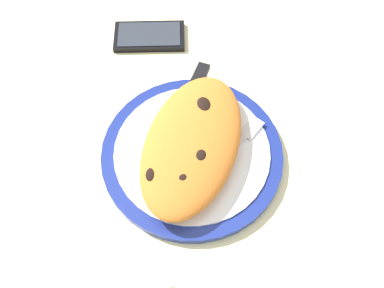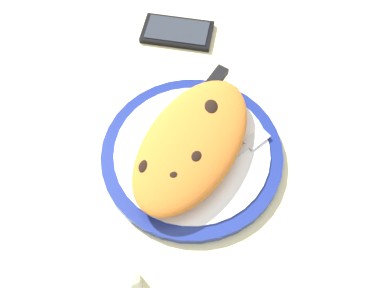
{
  "view_description": "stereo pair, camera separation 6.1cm",
  "coord_description": "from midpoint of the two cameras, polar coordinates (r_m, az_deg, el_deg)",
  "views": [
    {
      "loc": [
        -26.38,
        -14.46,
        56.75
      ],
      "look_at": [
        0.0,
        0.0,
        3.76
      ],
      "focal_mm": 38.68,
      "sensor_mm": 36.0,
      "label": 1
    },
    {
      "loc": [
        -22.93,
        -19.47,
        56.75
      ],
      "look_at": [
        0.0,
        0.0,
        3.76
      ],
      "focal_mm": 38.68,
      "sensor_mm": 36.0,
      "label": 2
    }
  ],
  "objects": [
    {
      "name": "ground_plane",
      "position": [
        0.65,
        2.65,
        -2.51
      ],
      "size": [
        150.0,
        150.0,
        3.0
      ],
      "primitive_type": "cube",
      "color": "beige"
    },
    {
      "name": "fork",
      "position": [
        0.62,
        8.25,
        -2.14
      ],
      "size": [
        17.68,
        4.66,
        0.4
      ],
      "color": "silver",
      "rests_on": "plate"
    },
    {
      "name": "knife",
      "position": [
        0.67,
        3.78,
        5.9
      ],
      "size": [
        21.82,
        4.88,
        1.2
      ],
      "color": "silver",
      "rests_on": "plate"
    },
    {
      "name": "calzone",
      "position": [
        0.61,
        2.82,
        -0.07
      ],
      "size": [
        27.31,
        18.61,
        4.54
      ],
      "color": "orange",
      "rests_on": "plate"
    },
    {
      "name": "water_glass",
      "position": [
        0.54,
        -7.77,
        -18.75
      ],
      "size": [
        6.87,
        6.87,
        8.52
      ],
      "color": "silver",
      "rests_on": "ground_plane"
    },
    {
      "name": "smartphone",
      "position": [
        0.79,
        0.23,
        15.05
      ],
      "size": [
        12.41,
        14.57,
        1.16
      ],
      "color": "black",
      "rests_on": "ground_plane"
    },
    {
      "name": "plate",
      "position": [
        0.63,
        2.74,
        -1.54
      ],
      "size": [
        27.78,
        27.78,
        1.76
      ],
      "color": "navy",
      "rests_on": "ground_plane"
    }
  ]
}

